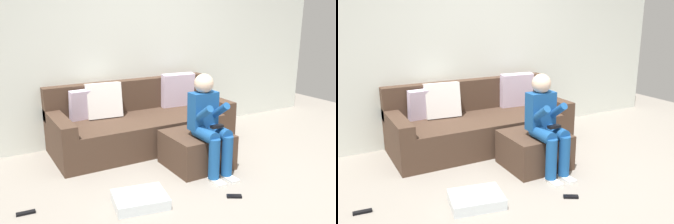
% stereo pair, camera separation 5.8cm
% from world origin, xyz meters
% --- Properties ---
extents(ground_plane, '(8.25, 8.25, 0.00)m').
position_xyz_m(ground_plane, '(0.00, 0.00, 0.00)').
color(ground_plane, gray).
extents(wall_back, '(6.34, 0.10, 2.47)m').
position_xyz_m(wall_back, '(0.00, 1.98, 1.23)').
color(wall_back, silver).
rests_on(wall_back, ground_plane).
extents(couch_sectional, '(2.34, 0.96, 0.89)m').
position_xyz_m(couch_sectional, '(-0.25, 1.52, 0.30)').
color(couch_sectional, '#473326').
rests_on(couch_sectional, ground_plane).
extents(ottoman, '(0.68, 0.65, 0.40)m').
position_xyz_m(ottoman, '(0.02, 0.57, 0.20)').
color(ottoman, '#473326').
rests_on(ottoman, ground_plane).
extents(person_seated, '(0.31, 0.62, 1.09)m').
position_xyz_m(person_seated, '(0.03, 0.37, 0.58)').
color(person_seated, '#194C8C').
rests_on(person_seated, ground_plane).
extents(storage_bin, '(0.55, 0.47, 0.10)m').
position_xyz_m(storage_bin, '(-0.94, 0.09, 0.05)').
color(storage_bin, silver).
rests_on(storage_bin, ground_plane).
extents(remote_near_ottoman, '(0.15, 0.12, 0.02)m').
position_xyz_m(remote_near_ottoman, '(-0.09, -0.24, 0.01)').
color(remote_near_ottoman, black).
rests_on(remote_near_ottoman, ground_plane).
extents(remote_by_storage_bin, '(0.17, 0.12, 0.02)m').
position_xyz_m(remote_by_storage_bin, '(-0.75, 0.23, 0.01)').
color(remote_by_storage_bin, black).
rests_on(remote_by_storage_bin, ground_plane).
extents(remote_under_side_table, '(0.17, 0.06, 0.02)m').
position_xyz_m(remote_under_side_table, '(-1.89, 0.44, 0.01)').
color(remote_under_side_table, black).
rests_on(remote_under_side_table, ground_plane).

